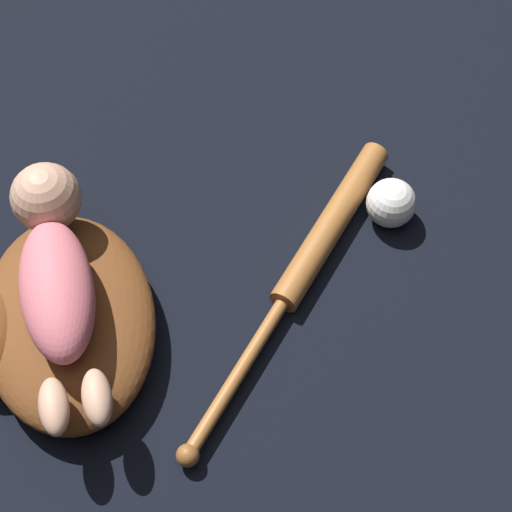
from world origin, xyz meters
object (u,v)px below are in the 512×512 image
at_px(baby_figure, 56,266).
at_px(baseball, 391,203).
at_px(baseball_glove, 57,322).
at_px(baseball_bat, 315,251).

bearing_deg(baby_figure, baseball, -66.47).
distance_m(baby_figure, baseball, 0.52).
distance_m(baseball_glove, baby_figure, 0.10).
bearing_deg(baseball_bat, baseball, -53.26).
xyz_separation_m(baseball_glove, baseball_bat, (0.16, -0.36, -0.02)).
height_order(baseball_glove, baby_figure, baby_figure).
bearing_deg(baseball_glove, baseball, -62.82).
distance_m(baby_figure, baseball_bat, 0.39).
bearing_deg(baseball_glove, baseball_bat, -66.27).
height_order(baseball_glove, baseball_bat, baseball_glove).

